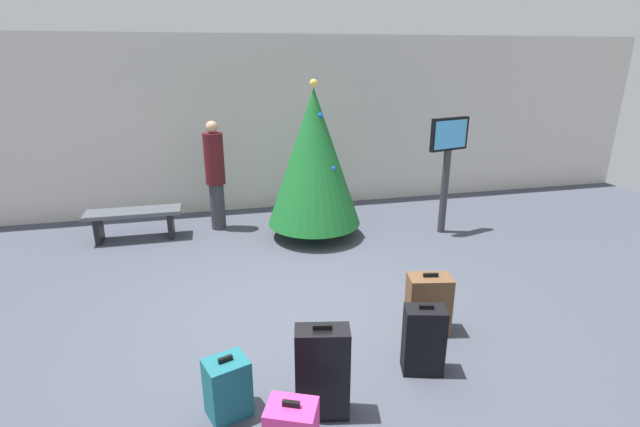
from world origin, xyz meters
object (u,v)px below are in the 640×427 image
(suitcase_2, at_px, (322,372))
(suitcase_1, at_px, (428,304))
(suitcase_0, at_px, (424,340))
(waiting_bench, at_px, (134,218))
(flight_info_kiosk, at_px, (447,157))
(suitcase_4, at_px, (228,388))
(holiday_tree, at_px, (314,158))
(traveller_0, at_px, (215,173))

(suitcase_2, bearing_deg, suitcase_1, 33.77)
(suitcase_0, bearing_deg, waiting_bench, 126.42)
(flight_info_kiosk, xyz_separation_m, suitcase_0, (-1.88, -3.26, -0.95))
(flight_info_kiosk, distance_m, suitcase_0, 3.88)
(suitcase_1, xyz_separation_m, suitcase_4, (-2.12, -0.75, -0.07))
(holiday_tree, height_order, suitcase_0, holiday_tree)
(waiting_bench, height_order, suitcase_0, suitcase_0)
(flight_info_kiosk, distance_m, traveller_0, 3.77)
(flight_info_kiosk, relative_size, waiting_bench, 1.30)
(holiday_tree, relative_size, waiting_bench, 1.70)
(suitcase_0, bearing_deg, holiday_tree, 93.57)
(waiting_bench, height_order, suitcase_2, suitcase_2)
(waiting_bench, bearing_deg, holiday_tree, -10.80)
(holiday_tree, relative_size, suitcase_0, 3.55)
(suitcase_0, bearing_deg, suitcase_2, -162.96)
(traveller_0, bearing_deg, suitcase_2, -81.50)
(waiting_bench, bearing_deg, flight_info_kiosk, -9.77)
(holiday_tree, bearing_deg, suitcase_2, -101.80)
(suitcase_2, height_order, suitcase_4, suitcase_2)
(holiday_tree, height_order, waiting_bench, holiday_tree)
(flight_info_kiosk, bearing_deg, waiting_bench, 170.23)
(suitcase_0, relative_size, suitcase_4, 1.27)
(holiday_tree, distance_m, suitcase_0, 3.71)
(suitcase_0, distance_m, suitcase_2, 1.09)
(waiting_bench, xyz_separation_m, traveller_0, (1.31, 0.19, 0.61))
(waiting_bench, bearing_deg, suitcase_0, -53.58)
(suitcase_0, xyz_separation_m, suitcase_2, (-1.04, -0.32, 0.07))
(holiday_tree, xyz_separation_m, traveller_0, (-1.50, 0.72, -0.33))
(waiting_bench, distance_m, suitcase_0, 5.11)
(flight_info_kiosk, bearing_deg, holiday_tree, 171.62)
(holiday_tree, bearing_deg, suitcase_4, -112.79)
(waiting_bench, relative_size, suitcase_4, 2.64)
(holiday_tree, distance_m, suitcase_2, 4.07)
(suitcase_1, distance_m, suitcase_2, 1.66)
(holiday_tree, xyz_separation_m, suitcase_4, (-1.56, -3.72, -1.04))
(holiday_tree, height_order, traveller_0, holiday_tree)
(suitcase_1, bearing_deg, holiday_tree, 100.70)
(holiday_tree, distance_m, flight_info_kiosk, 2.13)
(suitcase_4, bearing_deg, traveller_0, 89.23)
(holiday_tree, xyz_separation_m, suitcase_2, (-0.81, -3.89, -0.89))
(traveller_0, relative_size, suitcase_1, 2.67)
(suitcase_1, bearing_deg, flight_info_kiosk, 59.89)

